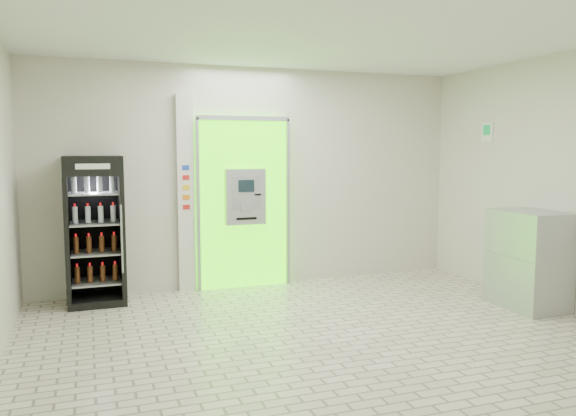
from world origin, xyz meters
name	(u,v)px	position (x,y,z in m)	size (l,w,h in m)	color
ground	(327,339)	(0.00, 0.00, 0.00)	(6.00, 6.00, 0.00)	beige
room_shell	(329,154)	(0.00, 0.00, 1.84)	(6.00, 6.00, 6.00)	beige
atm_assembly	(243,202)	(-0.20, 2.41, 1.17)	(1.30, 0.24, 2.33)	#3FF100
pillar	(186,194)	(-0.98, 2.45, 1.30)	(0.22, 0.11, 2.60)	silver
beverage_cooler	(95,233)	(-2.13, 2.20, 0.87)	(0.68, 0.65, 1.81)	black
steel_cabinet	(528,260)	(2.70, 0.24, 0.58)	(0.60, 0.88, 1.16)	#A2A4A9
exit_sign	(487,132)	(2.99, 1.40, 2.12)	(0.02, 0.22, 0.26)	white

